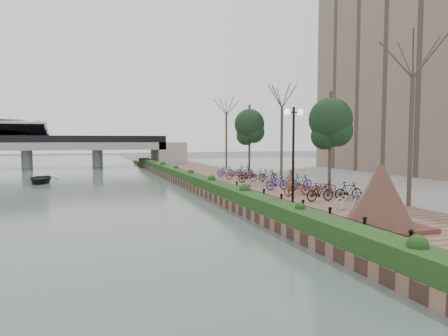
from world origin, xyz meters
name	(u,v)px	position (x,y,z in m)	size (l,w,h in m)	color
ground	(284,237)	(0.00, 0.00, 0.00)	(220.00, 220.00, 0.00)	#59595B
promenade	(230,183)	(4.00, 17.50, 0.25)	(8.00, 75.00, 0.50)	brown
inland_pavement	(386,177)	(20.00, 17.50, 0.25)	(24.00, 75.00, 0.50)	gray
hedge	(184,175)	(0.60, 20.00, 0.80)	(1.10, 56.00, 0.60)	#133312
chain_fence	(292,206)	(1.40, 2.00, 0.85)	(0.10, 14.10, 0.70)	black
granite_monument	(380,196)	(3.09, -1.71, 1.71)	(3.69, 3.69, 2.38)	#47281E
lamppost	(293,135)	(2.23, 3.44, 4.03)	(1.02, 0.32, 4.90)	black
motorcycle	(377,212)	(3.21, -1.39, 1.05)	(0.55, 1.77, 1.11)	black
pedestrian	(291,183)	(4.00, 6.93, 1.30)	(0.59, 0.38, 1.61)	brown
bicycle_parking	(281,181)	(5.50, 11.06, 0.97)	(2.40, 19.89, 1.00)	#BCBBC1
street_trees	(302,142)	(8.00, 12.68, 3.69)	(3.20, 37.12, 6.80)	#3E3125
bridge	(22,143)	(-15.55, 45.00, 3.37)	(36.00, 10.77, 6.50)	gray
boat	(41,179)	(-11.26, 24.59, 0.41)	(2.69, 3.77, 0.78)	black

